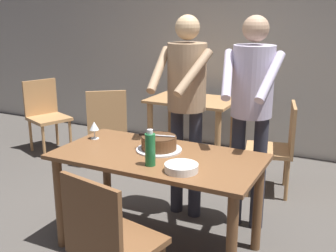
{
  "coord_description": "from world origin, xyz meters",
  "views": [
    {
      "loc": [
        1.32,
        -2.48,
        1.76
      ],
      "look_at": [
        -0.04,
        0.24,
        0.9
      ],
      "focal_mm": 44.31,
      "sensor_mm": 36.0,
      "label": 1
    }
  ],
  "objects": [
    {
      "name": "background_chair_1",
      "position": [
        -2.35,
        1.39,
        0.49
      ],
      "size": [
        0.57,
        0.57,
        0.9
      ],
      "color": "tan",
      "rests_on": "ground_plane"
    },
    {
      "name": "water_bottle",
      "position": [
        0.05,
        -0.21,
        0.86
      ],
      "size": [
        0.07,
        0.07,
        0.25
      ],
      "color": "#1E6B38",
      "rests_on": "main_dining_table"
    },
    {
      "name": "cake_on_platter",
      "position": [
        -0.04,
        0.09,
        0.8
      ],
      "size": [
        0.34,
        0.34,
        0.11
      ],
      "color": "silver",
      "rests_on": "main_dining_table"
    },
    {
      "name": "back_wall",
      "position": [
        0.0,
        2.63,
        1.35
      ],
      "size": [
        10.0,
        0.12,
        2.7
      ],
      "primitive_type": "cube",
      "color": "#BCB7AD",
      "rests_on": "ground_plane"
    },
    {
      "name": "ground_plane",
      "position": [
        0.0,
        0.0,
        0.0
      ],
      "size": [
        14.0,
        14.0,
        0.0
      ],
      "primitive_type": "plane",
      "color": "#4C4742"
    },
    {
      "name": "wine_glass_near",
      "position": [
        -0.64,
        0.11,
        0.85
      ],
      "size": [
        0.08,
        0.08,
        0.14
      ],
      "color": "silver",
      "rests_on": "main_dining_table"
    },
    {
      "name": "plate_stack",
      "position": [
        0.29,
        -0.21,
        0.78
      ],
      "size": [
        0.22,
        0.22,
        0.05
      ],
      "color": "white",
      "rests_on": "main_dining_table"
    },
    {
      "name": "chair_near_side",
      "position": [
        0.09,
        -0.76,
        0.49
      ],
      "size": [
        0.52,
        0.52,
        0.9
      ],
      "color": "brown",
      "rests_on": "ground_plane"
    },
    {
      "name": "background_chair_0",
      "position": [
        0.57,
        1.41,
        0.49
      ],
      "size": [
        0.53,
        0.53,
        0.9
      ],
      "color": "tan",
      "rests_on": "ground_plane"
    },
    {
      "name": "cake_knife",
      "position": [
        -0.11,
        0.07,
        0.87
      ],
      "size": [
        0.27,
        0.08,
        0.02
      ],
      "color": "silver",
      "rests_on": "cake_on_platter"
    },
    {
      "name": "background_chair_3",
      "position": [
        -1.35,
        1.31,
        0.49
      ],
      "size": [
        0.62,
        0.62,
        0.9
      ],
      "color": "tan",
      "rests_on": "ground_plane"
    },
    {
      "name": "person_cutting_cake",
      "position": [
        -0.05,
        0.59,
        1.08
      ],
      "size": [
        0.47,
        0.56,
        1.72
      ],
      "color": "#2D2D38",
      "rests_on": "ground_plane"
    },
    {
      "name": "person_standing_beside",
      "position": [
        0.5,
        0.62,
        1.08
      ],
      "size": [
        0.47,
        0.56,
        1.72
      ],
      "color": "#2D2D38",
      "rests_on": "ground_plane"
    },
    {
      "name": "background_table",
      "position": [
        -0.56,
        1.93,
        0.58
      ],
      "size": [
        1.0,
        0.7,
        0.74
      ],
      "color": "tan",
      "rests_on": "ground_plane"
    },
    {
      "name": "main_dining_table",
      "position": [
        0.0,
        0.0,
        0.63
      ],
      "size": [
        1.49,
        0.77,
        0.75
      ],
      "color": "brown",
      "rests_on": "ground_plane"
    }
  ]
}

